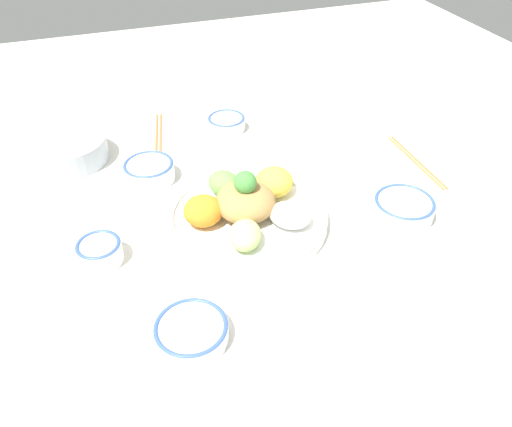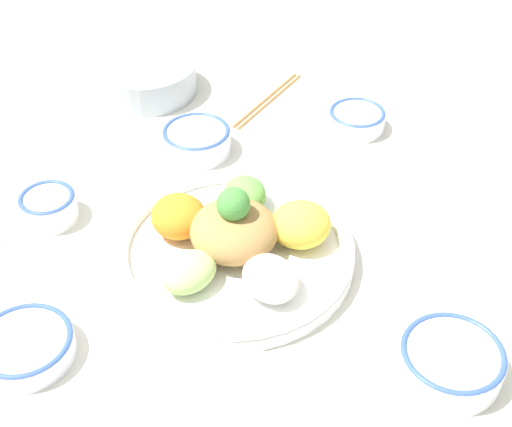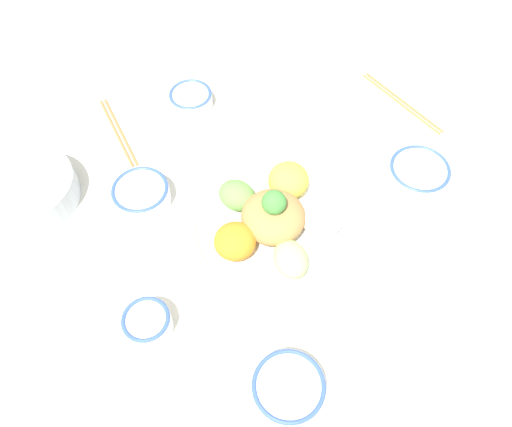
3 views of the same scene
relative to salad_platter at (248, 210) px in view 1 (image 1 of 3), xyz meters
name	(u,v)px [view 1 (image 1 of 3)]	position (x,y,z in m)	size (l,w,h in m)	color
ground_plane	(244,218)	(-0.01, 0.00, -0.03)	(2.40, 2.40, 0.00)	silver
salad_platter	(248,210)	(0.00, 0.00, 0.00)	(0.32, 0.32, 0.12)	white
sauce_bowl_red	(191,331)	(0.24, -0.17, -0.01)	(0.11, 0.11, 0.03)	white
rice_bowl_blue	(404,208)	(0.09, 0.30, -0.01)	(0.12, 0.12, 0.04)	white
sauce_bowl_dark	(100,251)	(0.02, -0.29, -0.01)	(0.08, 0.08, 0.04)	white
rice_bowl_plain	(149,170)	(-0.21, -0.16, -0.01)	(0.11, 0.11, 0.04)	white
sauce_bowl_far	(227,123)	(-0.37, 0.07, -0.01)	(0.10, 0.10, 0.04)	white
side_serving_bowl	(67,148)	(-0.35, -0.32, 0.00)	(0.18, 0.18, 0.06)	#A8B2BC
chopsticks_pair_near	(158,133)	(-0.40, -0.11, -0.03)	(0.21, 0.06, 0.01)	#9E6B3D
chopsticks_pair_far	(416,160)	(-0.08, 0.44, -0.03)	(0.23, 0.02, 0.01)	#9E6B3D
serving_spoon_main	(38,309)	(0.10, -0.40, -0.03)	(0.05, 0.13, 0.01)	white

